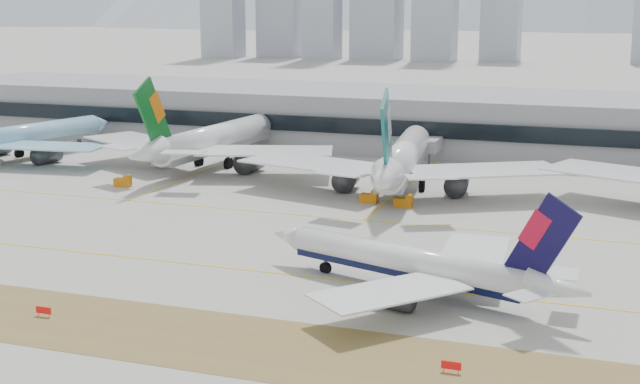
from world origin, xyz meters
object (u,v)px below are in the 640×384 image
at_px(widebody_korean, 24,137).
at_px(widebody_cathay, 402,161).
at_px(taxiing_airliner, 417,265).
at_px(terminal, 406,119).
at_px(widebody_eva, 211,141).

bearing_deg(widebody_korean, widebody_cathay, -78.83).
relative_size(taxiing_airliner, widebody_cathay, 0.72).
distance_m(taxiing_airliner, widebody_cathay, 66.64).
distance_m(widebody_korean, terminal, 100.52).
relative_size(taxiing_airliner, widebody_korean, 0.87).
distance_m(taxiing_airliner, widebody_korean, 137.03).
height_order(taxiing_airliner, terminal, taxiing_airliner).
bearing_deg(widebody_cathay, taxiing_airliner, -171.12).
distance_m(widebody_cathay, terminal, 59.53).
height_order(taxiing_airliner, widebody_eva, widebody_eva).
bearing_deg(terminal, widebody_eva, -127.43).
relative_size(taxiing_airliner, widebody_eva, 0.73).
height_order(widebody_cathay, terminal, widebody_cathay).
bearing_deg(widebody_cathay, widebody_korean, 79.47).
height_order(widebody_korean, terminal, widebody_korean).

